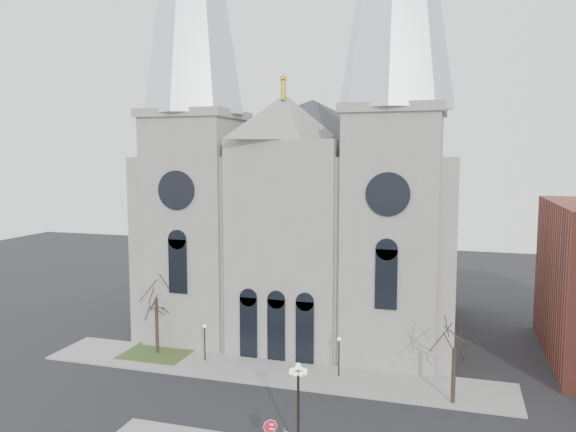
# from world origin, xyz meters

# --- Properties ---
(ground) EXTENTS (160.00, 160.00, 0.00)m
(ground) POSITION_xyz_m (0.00, 0.00, 0.00)
(ground) COLOR black
(ground) RESTS_ON ground
(sidewalk_far) EXTENTS (40.00, 6.00, 0.14)m
(sidewalk_far) POSITION_xyz_m (0.00, 11.00, 0.07)
(sidewalk_far) COLOR gray
(sidewalk_far) RESTS_ON ground
(grass_patch) EXTENTS (6.00, 5.00, 0.18)m
(grass_patch) POSITION_xyz_m (-11.00, 12.00, 0.09)
(grass_patch) COLOR #344D21
(grass_patch) RESTS_ON ground
(cathedral) EXTENTS (33.00, 26.66, 54.00)m
(cathedral) POSITION_xyz_m (0.00, 22.86, 18.48)
(cathedral) COLOR gray
(cathedral) RESTS_ON ground
(tree_left) EXTENTS (3.20, 3.20, 7.50)m
(tree_left) POSITION_xyz_m (-11.00, 12.00, 5.58)
(tree_left) COLOR black
(tree_left) RESTS_ON ground
(tree_right) EXTENTS (3.20, 3.20, 6.00)m
(tree_right) POSITION_xyz_m (15.00, 9.00, 4.47)
(tree_right) COLOR black
(tree_right) RESTS_ON ground
(ped_lamp_left) EXTENTS (0.32, 0.32, 3.26)m
(ped_lamp_left) POSITION_xyz_m (-6.00, 11.50, 2.33)
(ped_lamp_left) COLOR black
(ped_lamp_left) RESTS_ON sidewalk_far
(ped_lamp_right) EXTENTS (0.32, 0.32, 3.26)m
(ped_lamp_right) POSITION_xyz_m (6.00, 11.50, 2.33)
(ped_lamp_right) COLOR black
(ped_lamp_right) RESTS_ON sidewalk_far
(stop_sign) EXTENTS (0.87, 0.13, 2.41)m
(stop_sign) POSITION_xyz_m (4.66, -2.09, 1.86)
(stop_sign) COLOR slate
(stop_sign) RESTS_ON sidewalk_near
(globe_lamp) EXTENTS (1.33, 1.33, 5.47)m
(globe_lamp) POSITION_xyz_m (5.97, -0.66, 3.58)
(globe_lamp) COLOR black
(globe_lamp) RESTS_ON sidewalk_near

